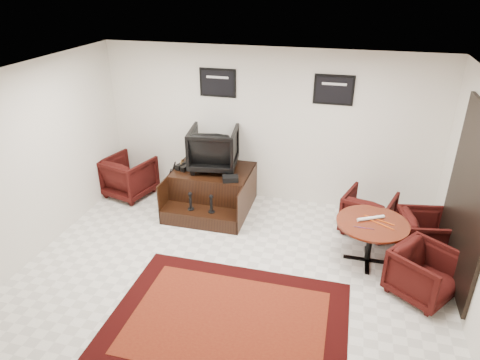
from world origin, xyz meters
name	(u,v)px	position (x,y,z in m)	size (l,w,h in m)	color
ground	(230,277)	(0.00, 0.00, 0.00)	(6.00, 6.00, 0.00)	white
room_shell	(263,161)	(0.41, 0.12, 1.79)	(6.02, 5.02, 2.81)	white
area_rug	(227,321)	(0.20, -0.85, 0.01)	(2.91, 2.18, 0.01)	black
shine_podium	(212,191)	(-0.86, 1.87, 0.33)	(1.39, 1.43, 0.71)	black
shine_chair	(214,146)	(-0.86, 2.02, 1.13)	(0.82, 0.76, 0.84)	black
shoes_pair	(184,167)	(-1.37, 1.84, 0.76)	(0.28, 0.30, 0.09)	black
polish_kit	(230,179)	(-0.43, 1.58, 0.76)	(0.26, 0.18, 0.09)	black
umbrella_black	(166,186)	(-1.69, 1.72, 0.39)	(0.29, 0.11, 0.77)	black
umbrella_hooked	(170,181)	(-1.68, 1.89, 0.42)	(0.32, 0.12, 0.85)	black
armchair_side	(129,175)	(-2.55, 1.94, 0.42)	(0.82, 0.77, 0.85)	black
meeting_table	(372,227)	(1.88, 0.88, 0.59)	(1.03, 1.03, 0.67)	#401009
table_chair_back	(368,211)	(1.87, 1.73, 0.38)	(0.74, 0.70, 0.77)	black
table_chair_window	(426,233)	(2.69, 1.27, 0.38)	(0.73, 0.69, 0.75)	black
table_chair_corner	(424,271)	(2.56, 0.29, 0.38)	(0.74, 0.69, 0.76)	black
paper_roll	(371,218)	(1.85, 0.95, 0.70)	(0.05, 0.05, 0.42)	white
table_clutter	(377,223)	(1.94, 0.87, 0.68)	(0.56, 0.37, 0.01)	#E9550C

